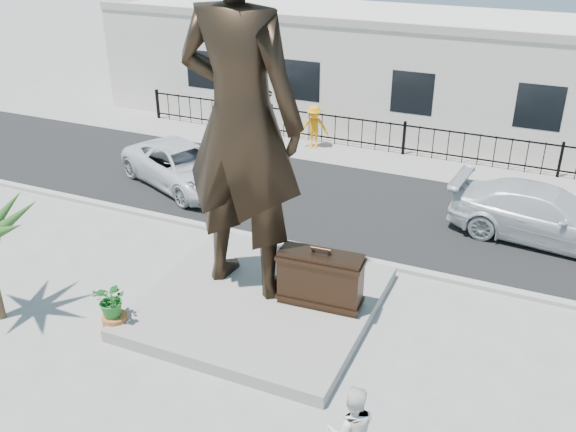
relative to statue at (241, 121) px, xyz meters
name	(u,v)px	position (x,y,z in m)	size (l,w,h in m)	color
ground	(251,349)	(1.11, -1.97, -4.41)	(100.00, 100.00, 0.00)	#9E9991
street	(364,204)	(1.11, 6.03, -4.40)	(40.00, 7.00, 0.01)	black
curb	(325,252)	(1.11, 2.53, -4.35)	(40.00, 0.25, 0.12)	#A5A399
far_sidewalk	(397,161)	(1.11, 10.03, -4.40)	(40.00, 2.50, 0.02)	#9E9991
plinth	(260,302)	(0.61, -0.47, -4.26)	(5.20, 5.20, 0.30)	gray
fence	(404,139)	(1.11, 10.83, -3.81)	(22.00, 0.10, 1.20)	black
building	(433,72)	(1.11, 15.03, -2.21)	(28.00, 7.00, 4.40)	silver
statue	(241,121)	(0.00, 0.00, 0.00)	(3.00, 1.97, 8.21)	black
suitcase	(320,279)	(2.00, -0.16, -3.44)	(1.90, 0.60, 1.34)	black
tourist	(352,431)	(4.12, -4.21, -3.53)	(0.85, 0.66, 1.75)	white
car_white	(184,166)	(-4.89, 5.00, -3.71)	(2.29, 4.96, 1.38)	silver
car_silver	(545,215)	(6.43, 5.83, -3.64)	(2.12, 5.22, 1.52)	silver
worker	(314,127)	(-2.26, 10.15, -3.56)	(1.07, 0.62, 1.66)	orange
palm_tree	(2,317)	(-4.72, -3.27, -4.41)	(1.80, 1.80, 3.20)	#254B1B
planter	(115,323)	(-1.96, -2.60, -4.21)	(0.56, 0.56, 0.40)	#A85D2C
shrub	(112,300)	(-1.96, -2.60, -3.58)	(0.76, 0.66, 0.85)	#247126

